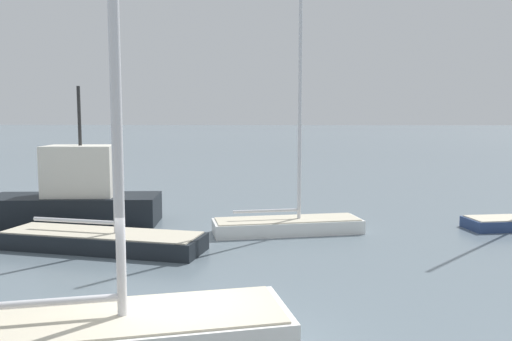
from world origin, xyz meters
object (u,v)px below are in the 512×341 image
object	(u,v)px
sailboat_3	(102,236)
fishing_boat_1	(77,196)
sailboat_1	(288,220)
sailboat_0	(90,333)

from	to	relation	value
sailboat_3	fishing_boat_1	xyz separation A→B (m)	(-2.50, 3.68, 0.67)
sailboat_1	fishing_boat_1	world-z (taller)	sailboat_1
sailboat_3	sailboat_1	bearing A→B (deg)	34.74
sailboat_1	fishing_boat_1	distance (m)	8.35
fishing_boat_1	sailboat_3	bearing A→B (deg)	-63.09
sailboat_0	sailboat_1	size ratio (longest dim) A/B	1.03
sailboat_3	fishing_boat_1	bearing A→B (deg)	132.56
sailboat_0	fishing_boat_1	bearing A→B (deg)	97.92
sailboat_3	fishing_boat_1	distance (m)	4.50
sailboat_3	sailboat_0	bearing A→B (deg)	-60.93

